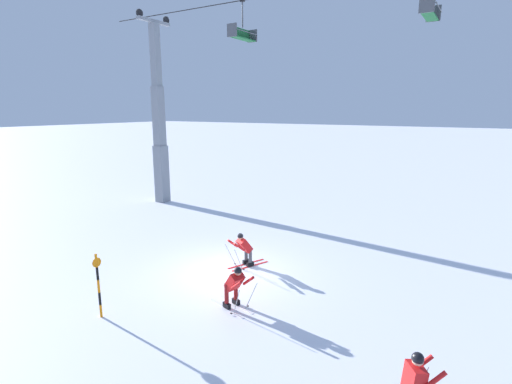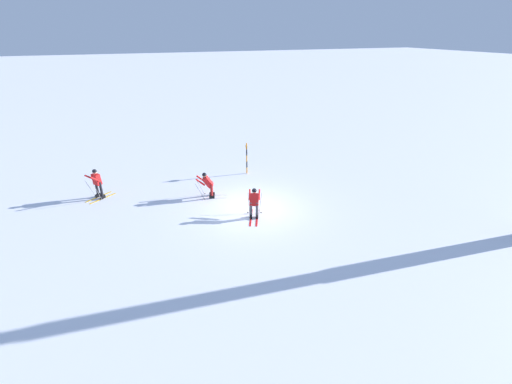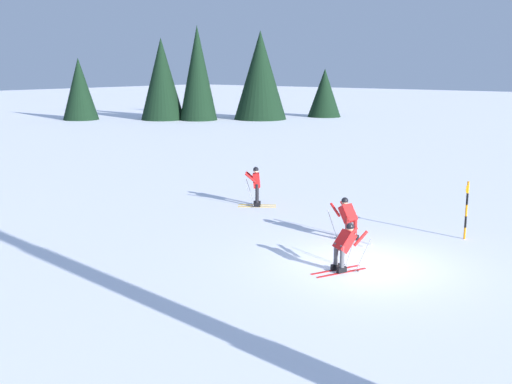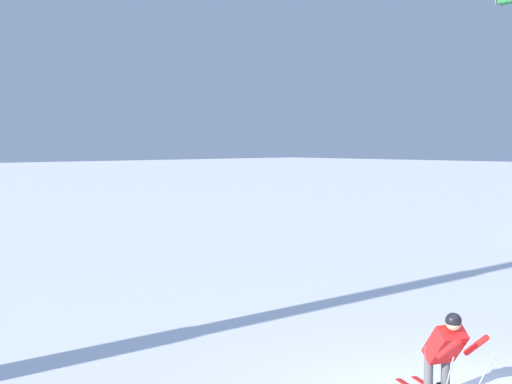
% 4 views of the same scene
% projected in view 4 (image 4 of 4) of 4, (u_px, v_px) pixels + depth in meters
% --- Properties ---
extents(skier_carving_main, '(1.16, 1.73, 1.50)m').
position_uv_depth(skier_carving_main, '(445.00, 350.00, 8.78)').
color(skier_carving_main, red).
rests_on(skier_carving_main, ground_plane).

